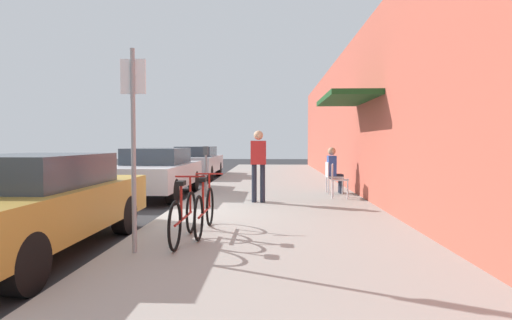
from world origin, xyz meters
TOP-DOWN VIEW (x-y plane):
  - ground_plane at (0.00, 0.00)m, footprint 60.00×60.00m
  - sidewalk_slab at (2.25, 2.00)m, footprint 4.50×32.00m
  - building_facade at (4.64, 2.00)m, footprint 1.40×32.00m
  - parked_car_0 at (-1.10, -2.95)m, footprint 1.80×4.40m
  - parked_car_1 at (-1.10, 3.02)m, footprint 1.80×4.40m
  - parked_car_2 at (-1.10, 8.97)m, footprint 1.80×4.40m
  - parking_meter at (0.45, 2.14)m, footprint 0.12×0.10m
  - street_sign at (0.40, -3.16)m, footprint 0.32×0.06m
  - bicycle_0 at (0.90, -2.55)m, footprint 0.46×1.71m
  - bicycle_1 at (1.11, -2.00)m, footprint 0.46×1.71m
  - cafe_chair_0 at (3.84, 2.15)m, footprint 0.52×0.52m
  - cafe_chair_1 at (3.84, 3.10)m, footprint 0.45×0.45m
  - seated_patron_1 at (3.90, 3.10)m, footprint 0.43×0.36m
  - pedestrian_standing at (1.85, 1.27)m, footprint 0.36×0.22m

SIDE VIEW (x-z plane):
  - ground_plane at x=0.00m, z-range 0.00..0.00m
  - sidewalk_slab at x=2.25m, z-range 0.00..0.12m
  - bicycle_0 at x=0.90m, z-range 0.03..0.93m
  - bicycle_1 at x=1.11m, z-range 0.03..0.93m
  - cafe_chair_0 at x=3.84m, z-range 0.19..1.06m
  - cafe_chair_1 at x=3.84m, z-range 0.19..1.06m
  - parked_car_0 at x=-1.10m, z-range 0.03..1.40m
  - parked_car_1 at x=-1.10m, z-range 0.03..1.41m
  - parked_car_2 at x=-1.10m, z-range 0.04..1.41m
  - seated_patron_1 at x=3.90m, z-range 0.17..1.46m
  - parking_meter at x=0.45m, z-range 0.23..1.55m
  - pedestrian_standing at x=1.85m, z-range 0.27..1.97m
  - street_sign at x=0.40m, z-range 0.34..2.94m
  - building_facade at x=4.64m, z-range 0.00..4.55m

